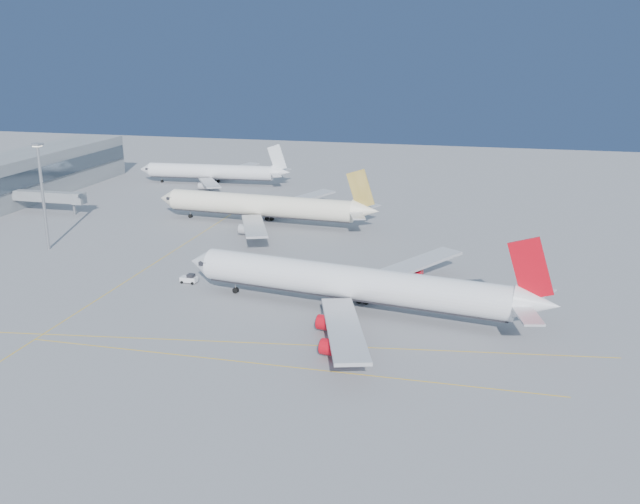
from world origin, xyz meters
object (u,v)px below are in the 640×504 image
Objects in this scene: light_mast at (42,188)px; pushback_tug at (189,279)px; airliner_virgin at (358,284)px; airliner_third at (214,172)px; airliner_etihad at (265,206)px.

pushback_tug is at bearing -19.45° from light_mast.
airliner_virgin reaches higher than pushback_tug.
airliner_third is 112.52m from pushback_tug.
airliner_virgin reaches higher than airliner_etihad.
airliner_etihad is at bearing 39.79° from light_mast.
airliner_virgin is 1.30× the size of airliner_third.
airliner_etihad is at bearing 93.35° from pushback_tug.
airliner_etihad is 54.01m from pushback_tug.
airliner_etihad reaches higher than pushback_tug.
airliner_etihad is 18.18× the size of pushback_tug.
light_mast reaches higher than airliner_third.
light_mast is at bearing 173.15° from airliner_virgin.
airliner_virgin is at bearing -59.97° from airliner_third.
airliner_third is (-36.67, 52.45, -0.68)m from airliner_etihad.
pushback_tug is at bearing -74.37° from airliner_third.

